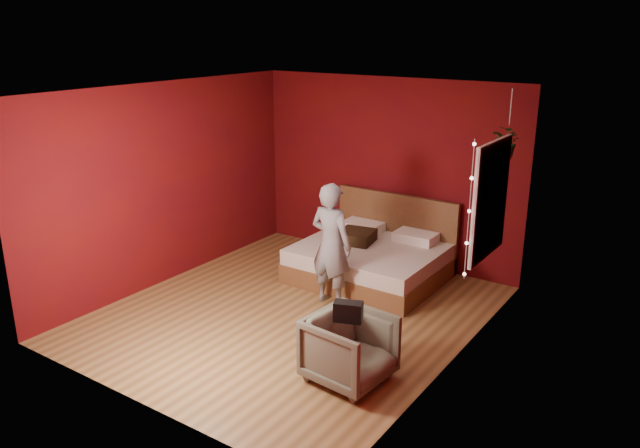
{
  "coord_description": "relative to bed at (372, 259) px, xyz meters",
  "views": [
    {
      "loc": [
        4.05,
        -5.37,
        3.28
      ],
      "look_at": [
        0.13,
        0.4,
        1.03
      ],
      "focal_mm": 35.0,
      "sensor_mm": 36.0,
      "label": 1
    }
  ],
  "objects": [
    {
      "name": "window",
      "position": [
        1.74,
        -0.6,
        1.24
      ],
      "size": [
        0.05,
        0.97,
        1.27
      ],
      "color": "white",
      "rests_on": "room_walls"
    },
    {
      "name": "handbag",
      "position": [
        1.12,
        -2.43,
        0.5
      ],
      "size": [
        0.29,
        0.22,
        0.19
      ],
      "primitive_type": "cube",
      "rotation": [
        0.0,
        0.0,
        0.37
      ],
      "color": "black",
      "rests_on": "armchair"
    },
    {
      "name": "armchair",
      "position": [
        1.09,
        -2.35,
        0.07
      ],
      "size": [
        0.8,
        0.78,
        0.67
      ],
      "primitive_type": "imported",
      "rotation": [
        0.0,
        0.0,
        1.48
      ],
      "color": "#63634E",
      "rests_on": "ground"
    },
    {
      "name": "throw_pillow",
      "position": [
        -0.24,
        -0.03,
        0.28
      ],
      "size": [
        0.52,
        0.52,
        0.16
      ],
      "primitive_type": "cube",
      "rotation": [
        0.0,
        0.0,
        0.17
      ],
      "color": "black",
      "rests_on": "bed"
    },
    {
      "name": "hanging_plant",
      "position": [
        1.65,
        0.09,
        1.74
      ],
      "size": [
        0.42,
        0.4,
        0.78
      ],
      "color": "silver",
      "rests_on": "room_walls"
    },
    {
      "name": "fairy_lights",
      "position": [
        1.71,
        -1.13,
        1.24
      ],
      "size": [
        0.04,
        0.04,
        1.45
      ],
      "color": "silver",
      "rests_on": "room_walls"
    },
    {
      "name": "person",
      "position": [
        -0.01,
        -1.0,
        0.5
      ],
      "size": [
        0.57,
        0.39,
        1.52
      ],
      "primitive_type": "imported",
      "rotation": [
        0.0,
        0.0,
        3.09
      ],
      "color": "gray",
      "rests_on": "ground"
    },
    {
      "name": "floor",
      "position": [
        -0.23,
        -1.5,
        -0.26
      ],
      "size": [
        4.5,
        4.5,
        0.0
      ],
      "primitive_type": "plane",
      "color": "olive",
      "rests_on": "ground"
    },
    {
      "name": "room_walls",
      "position": [
        -0.23,
        -1.5,
        1.41
      ],
      "size": [
        4.04,
        4.54,
        2.62
      ],
      "color": "#590D09",
      "rests_on": "ground"
    },
    {
      "name": "bed",
      "position": [
        0.0,
        0.0,
        0.0
      ],
      "size": [
        1.85,
        1.57,
        1.02
      ],
      "color": "brown",
      "rests_on": "ground"
    }
  ]
}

